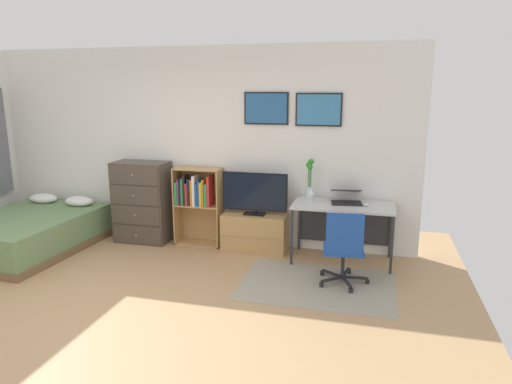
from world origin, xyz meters
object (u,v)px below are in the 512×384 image
desk (344,213)px  wine_glass (311,193)px  television (255,194)px  office_chair (344,247)px  bookshelf (197,199)px  bed (28,232)px  dresser (142,202)px  laptop (346,197)px  bamboo_vase (310,178)px  computer_mouse (366,205)px  tv_stand (255,232)px

desk → wine_glass: bearing=-164.1°
desk → television: bearing=179.3°
television → office_chair: bearing=-34.9°
bookshelf → bed: bearing=-159.4°
dresser → laptop: bearing=0.4°
bookshelf → bamboo_vase: 1.59m
bed → computer_mouse: computer_mouse is taller
bed → bookshelf: 2.31m
bed → desk: bearing=12.0°
bed → television: bearing=16.0°
television → laptop: size_ratio=1.94×
office_chair → computer_mouse: size_ratio=8.27×
bed → laptop: 4.27m
dresser → tv_stand: bearing=0.5°
computer_mouse → laptop: bearing=149.5°
desk → wine_glass: (-0.40, -0.11, 0.26)m
bookshelf → dresser: bearing=-175.8°
office_chair → tv_stand: bearing=139.0°
television → bookshelf: bearing=175.5°
bed → tv_stand: bed is taller
bed → wine_glass: wine_glass is taller
desk → dresser: bearing=179.5°
bed → desk: 4.22m
bookshelf → wine_glass: (1.61, -0.20, 0.22)m
bed → wine_glass: size_ratio=10.89×
television → desk: size_ratio=0.71×
office_chair → computer_mouse: office_chair is taller
dresser → desk: size_ratio=0.92×
office_chair → bamboo_vase: size_ratio=1.64×
tv_stand → laptop: bearing=0.3°
bookshelf → bamboo_vase: size_ratio=2.06×
bamboo_vase → wine_glass: 0.27m
television → office_chair: 1.54m
bamboo_vase → office_chair: bearing=-61.3°
television → computer_mouse: television is taller
office_chair → wine_glass: size_ratio=4.78×
computer_mouse → wine_glass: wine_glass is taller
laptop → television: bearing=173.4°
wine_glass → desk: bearing=15.9°
bed → bamboo_vase: bamboo_vase is taller
television → desk: (1.16, -0.02, -0.18)m
desk → tv_stand: bearing=178.2°
bookshelf → laptop: bookshelf is taller
television → computer_mouse: (1.44, -0.12, -0.03)m
tv_stand → television: television is taller
tv_stand → bamboo_vase: size_ratio=1.64×
tv_stand → wine_glass: 1.00m
tv_stand → computer_mouse: 1.53m
dresser → computer_mouse: size_ratio=10.98×
wine_glass → office_chair: bearing=-57.6°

